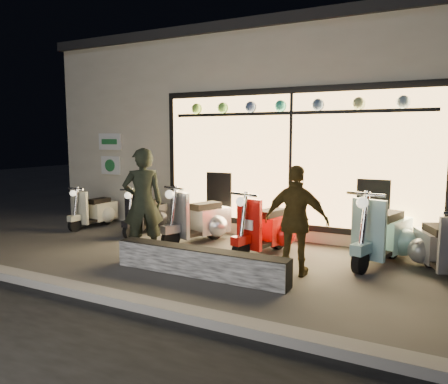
# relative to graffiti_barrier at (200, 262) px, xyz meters

# --- Properties ---
(ground) EXTENTS (40.00, 40.00, 0.00)m
(ground) POSITION_rel_graffiti_barrier_xyz_m (-0.36, 0.65, -0.20)
(ground) COLOR #383533
(ground) RESTS_ON ground
(kerb) EXTENTS (40.00, 0.25, 0.12)m
(kerb) POSITION_rel_graffiti_barrier_xyz_m (-0.36, -1.35, -0.14)
(kerb) COLOR slate
(kerb) RESTS_ON ground
(shop_building) EXTENTS (10.20, 6.23, 4.20)m
(shop_building) POSITION_rel_graffiti_barrier_xyz_m (-0.35, 5.63, 1.90)
(shop_building) COLOR beige
(shop_building) RESTS_ON ground
(graffiti_barrier) EXTENTS (2.68, 0.28, 0.40)m
(graffiti_barrier) POSITION_rel_graffiti_barrier_xyz_m (0.00, 0.00, 0.00)
(graffiti_barrier) COLOR black
(graffiti_barrier) RESTS_ON ground
(scooter_silver) EXTENTS (0.80, 1.45, 1.05)m
(scooter_silver) POSITION_rel_graffiti_barrier_xyz_m (-0.98, 1.80, 0.22)
(scooter_silver) COLOR black
(scooter_silver) RESTS_ON ground
(scooter_red) EXTENTS (0.70, 1.46, 1.04)m
(scooter_red) POSITION_rel_graffiti_barrier_xyz_m (0.39, 1.67, 0.22)
(scooter_red) COLOR black
(scooter_red) RESTS_ON ground
(scooter_black) EXTENTS (0.45, 1.28, 0.92)m
(scooter_black) POSITION_rel_graffiti_barrier_xyz_m (-2.42, 1.99, 0.17)
(scooter_black) COLOR black
(scooter_black) RESTS_ON ground
(scooter_cream) EXTENTS (0.44, 1.22, 0.87)m
(scooter_cream) POSITION_rel_graffiti_barrier_xyz_m (-3.75, 1.91, 0.15)
(scooter_cream) COLOR black
(scooter_cream) RESTS_ON ground
(scooter_blue) EXTENTS (0.78, 1.59, 1.13)m
(scooter_blue) POSITION_rel_graffiti_barrier_xyz_m (2.23, 1.94, 0.25)
(scooter_blue) COLOR black
(scooter_blue) RESTS_ON ground
(scooter_grey) EXTENTS (0.80, 1.33, 0.97)m
(scooter_grey) POSITION_rel_graffiti_barrier_xyz_m (3.00, 1.74, 0.19)
(scooter_grey) COLOR black
(scooter_grey) RESTS_ON ground
(man) EXTENTS (0.77, 0.76, 1.79)m
(man) POSITION_rel_graffiti_barrier_xyz_m (-1.38, 0.50, 0.70)
(man) COLOR black
(man) RESTS_ON ground
(woman) EXTENTS (0.95, 0.44, 1.58)m
(woman) POSITION_rel_graffiti_barrier_xyz_m (1.20, 0.67, 0.59)
(woman) COLOR #52401A
(woman) RESTS_ON ground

